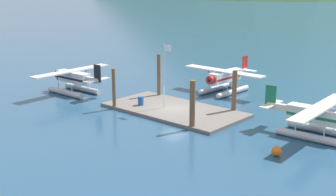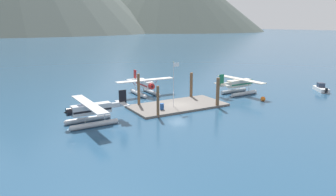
{
  "view_description": "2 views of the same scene",
  "coord_description": "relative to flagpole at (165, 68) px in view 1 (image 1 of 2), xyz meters",
  "views": [
    {
      "loc": [
        28.61,
        -33.15,
        12.74
      ],
      "look_at": [
        -0.87,
        0.07,
        1.21
      ],
      "focal_mm": 48.73,
      "sensor_mm": 36.0,
      "label": 1
    },
    {
      "loc": [
        -23.73,
        -38.55,
        11.96
      ],
      "look_at": [
        -1.81,
        -0.26,
        1.57
      ],
      "focal_mm": 33.51,
      "sensor_mm": 36.0,
      "label": 2
    }
  ],
  "objects": [
    {
      "name": "piling_far_right",
      "position": [
        5.62,
        3.91,
        -2.18
      ],
      "size": [
        0.48,
        0.48,
        4.28
      ],
      "primitive_type": "cylinder",
      "color": "brown",
      "rests_on": "ground"
    },
    {
      "name": "seaplane_silver_port_aft",
      "position": [
        -12.74,
        -1.62,
        -2.74
      ],
      "size": [
        7.98,
        10.44,
        3.84
      ],
      "color": "#B7BABF",
      "rests_on": "ground"
    },
    {
      "name": "seaplane_white_bow_centre",
      "position": [
        0.15,
        10.17,
        -2.74
      ],
      "size": [
        10.42,
        7.98,
        3.84
      ],
      "color": "#B7BABF",
      "rests_on": "ground"
    },
    {
      "name": "flagpole",
      "position": [
        0.0,
        0.0,
        0.0
      ],
      "size": [
        0.95,
        0.1,
        6.5
      ],
      "color": "silver",
      "rests_on": "dock_platform"
    },
    {
      "name": "fuel_drum",
      "position": [
        -2.52,
        -0.9,
        -3.57
      ],
      "size": [
        0.62,
        0.62,
        0.88
      ],
      "color": "#1E4C99",
      "rests_on": "dock_platform"
    },
    {
      "name": "piling_near_left",
      "position": [
        -4.25,
        -2.97,
        -2.22
      ],
      "size": [
        0.37,
        0.37,
        4.19
      ],
      "primitive_type": "cylinder",
      "color": "brown",
      "rests_on": "ground"
    },
    {
      "name": "ground_plane",
      "position": [
        0.87,
        0.4,
        -4.31
      ],
      "size": [
        1200.0,
        1200.0,
        0.0
      ],
      "primitive_type": "plane",
      "color": "navy"
    },
    {
      "name": "piling_far_left",
      "position": [
        -4.05,
        3.5,
        -1.87
      ],
      "size": [
        0.41,
        0.41,
        4.9
      ],
      "primitive_type": "cylinder",
      "color": "brown",
      "rests_on": "ground"
    },
    {
      "name": "seaplane_cream_stbd_fwd",
      "position": [
        14.72,
        2.42,
        -2.74
      ],
      "size": [
        7.98,
        10.46,
        3.84
      ],
      "color": "#B7BABF",
      "rests_on": "ground"
    },
    {
      "name": "piling_near_right",
      "position": [
        5.76,
        -2.83,
        -2.11
      ],
      "size": [
        0.5,
        0.5,
        4.41
      ],
      "primitive_type": "cylinder",
      "color": "brown",
      "rests_on": "ground"
    },
    {
      "name": "mooring_buoy",
      "position": [
        14.39,
        -3.55,
        -3.93
      ],
      "size": [
        0.77,
        0.77,
        0.77
      ],
      "primitive_type": "sphere",
      "color": "orange",
      "rests_on": "ground"
    },
    {
      "name": "dock_platform",
      "position": [
        0.87,
        0.4,
        -4.16
      ],
      "size": [
        14.13,
        7.07,
        0.3
      ],
      "primitive_type": "cube",
      "color": "#66605B",
      "rests_on": "ground"
    }
  ]
}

